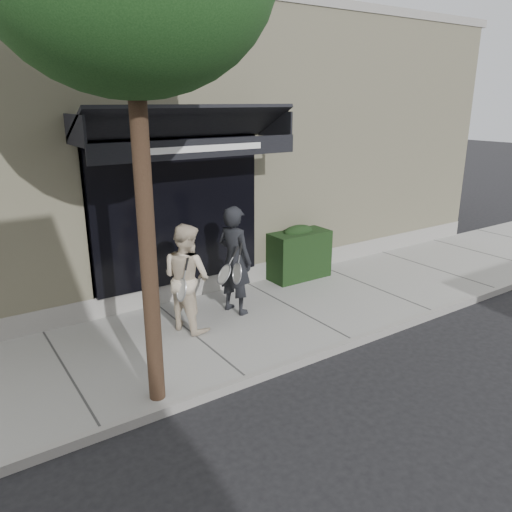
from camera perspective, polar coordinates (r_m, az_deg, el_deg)
ground at (r=9.22m, az=4.19°, el=-6.57°), size 80.00×80.00×0.00m
sidewalk at (r=9.19m, az=4.20°, el=-6.23°), size 20.00×3.00×0.12m
curb at (r=8.15m, az=11.02°, el=-9.70°), size 20.00×0.10×0.14m
building_facade at (r=12.72m, az=-9.79°, el=12.66°), size 14.30×8.04×5.64m
hedge at (r=10.55m, az=4.80°, el=0.38°), size 1.30×0.70×1.14m
pedestrian_front at (r=8.66m, az=-2.46°, el=-0.50°), size 0.83×0.93×1.92m
pedestrian_back at (r=8.12m, az=-7.93°, el=-2.43°), size 0.91×1.03×1.77m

